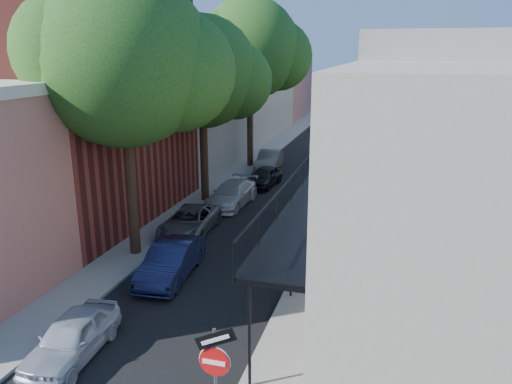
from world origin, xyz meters
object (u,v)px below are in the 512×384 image
Objects in this scene: parked_car_c at (189,221)px; parked_car_f at (269,161)px; parked_car_a at (72,337)px; parked_car_e at (264,176)px; oak_far at (257,51)px; parked_car_b at (171,261)px; parked_car_d at (232,194)px; oak_mid at (210,74)px; sign_post at (215,366)px; pedestrian at (315,322)px; oak_near at (136,62)px.

parked_car_c is 1.03× the size of parked_car_f.
parked_car_f is (-0.29, 23.34, 0.08)m from parked_car_a.
parked_car_a is 23.34m from parked_car_f.
parked_car_a is at bearing -89.04° from parked_car_c.
oak_far is at bearing 116.49° from parked_car_e.
parked_car_e is 4.31m from parked_car_f.
parked_car_f is at bearing -38.30° from oak_far.
parked_car_b is 4.71m from parked_car_c.
oak_far is 7.71m from parked_car_f.
parked_car_b is 0.92× the size of parked_car_d.
oak_mid is 2.46× the size of parked_car_b.
oak_far is at bearing 103.91° from sign_post.
oak_mid reaches higher than sign_post.
oak_mid is at bearing -102.68° from parked_car_f.
parked_car_e is (0.49, 19.10, 0.01)m from parked_car_a.
parked_car_c is at bearing 115.70° from sign_post.
parked_car_a is 6.85m from pedestrian.
parked_car_f is (-0.08, 8.67, 0.04)m from parked_car_d.
pedestrian is (6.77, -21.18, 0.21)m from parked_car_f.
oak_mid is 2.80× the size of parked_car_e.
oak_mid is 16.52m from pedestrian.
pedestrian is (8.02, -13.07, -6.15)m from oak_mid.
parked_car_a is 2.30× the size of pedestrian.
parked_car_e is at bearing -83.62° from parked_car_f.
oak_mid reaches higher than pedestrian.
oak_near reaches higher than parked_car_a.
parked_car_f is 22.23m from pedestrian.
parked_car_c is (-0.71, 9.94, -0.01)m from parked_car_a.
sign_post is 27.80m from oak_far.
oak_far is 16.27m from parked_car_c.
pedestrian reaches higher than parked_car_f.
parked_car_e is 2.32× the size of pedestrian.
parked_car_f is (0.43, 13.40, 0.09)m from parked_car_c.
sign_post is 0.66× the size of parked_car_d.
oak_mid is 0.86× the size of oak_far.
parked_car_f reaches higher than parked_car_b.
parked_car_f is at bearing 87.84° from parked_car_b.
parked_car_c is (0.77, 2.68, -7.27)m from oak_near.
oak_far reaches higher than parked_car_e.
parked_car_e reaches higher than parked_car_a.
oak_near is 17.65m from parked_car_f.
parked_car_c is at bearing -91.66° from parked_car_e.
parked_car_e is at bearing 79.40° from parked_car_c.
parked_car_d reaches higher than parked_car_a.
oak_mid is at bearing 11.77° from pedestrian.
parked_car_b is at bearing -78.37° from parked_car_c.
parked_car_e is at bearing 62.41° from oak_mid.
pedestrian is at bearing 14.90° from parked_car_a.
parked_car_a is 0.99× the size of parked_car_e.
oak_far is 9.43m from parked_car_e.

